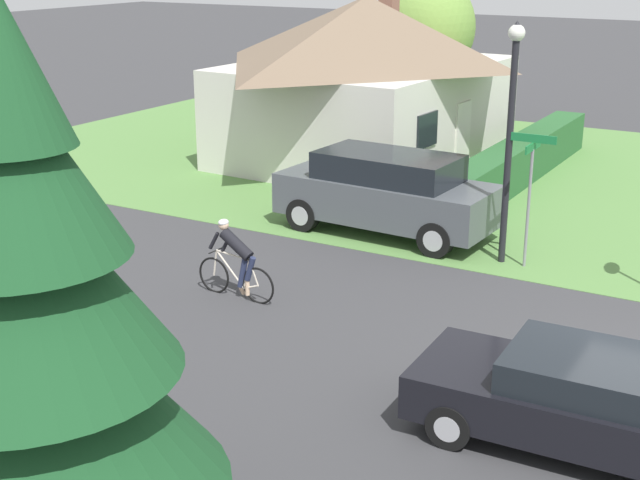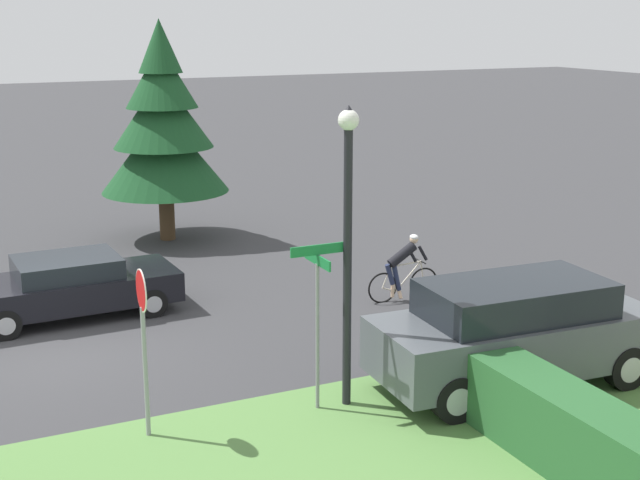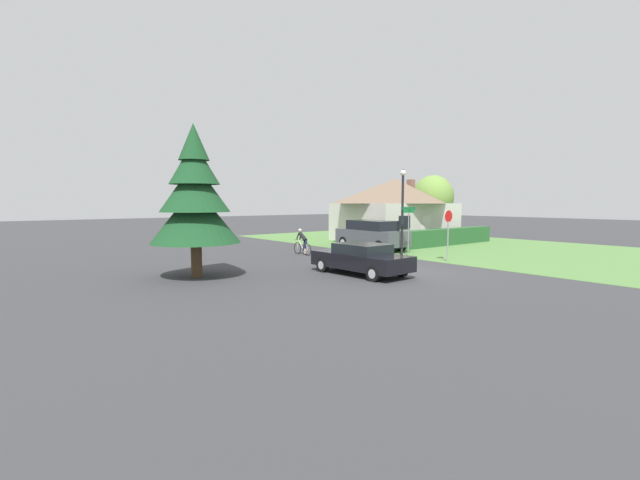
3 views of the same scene
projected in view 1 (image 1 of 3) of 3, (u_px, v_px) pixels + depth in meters
The scene contains 10 objects.
grass_verge_right at pixel (584, 184), 24.24m from camera, with size 16.00×36.00×0.01m, color #568442.
cottage_house at pixel (366, 76), 26.50m from camera, with size 9.23×7.28×4.83m.
hedge_row at pixel (514, 165), 23.98m from camera, with size 11.09×0.90×1.14m, color #285B2D.
sedan_left_lane at pixel (583, 400), 11.36m from camera, with size 1.97×4.37×1.28m.
cyclist at pixel (236, 261), 16.22m from camera, with size 0.44×1.72×1.49m.
parked_suv_right at pixel (386, 192), 19.81m from camera, with size 2.18×4.96×1.84m.
street_lamp at pixel (511, 117), 17.35m from camera, with size 0.32×0.32×4.83m.
street_name_sign at pixel (531, 176), 17.42m from camera, with size 0.90×0.90×2.71m.
conifer_tall_near at pixel (24, 310), 7.71m from camera, with size 3.50×3.50×6.04m.
deciduous_tree_right at pixel (424, 28), 31.23m from camera, with size 3.59×3.59×5.33m.
Camera 1 is at (-12.37, -1.54, 6.17)m, focal length 50.00 mm.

